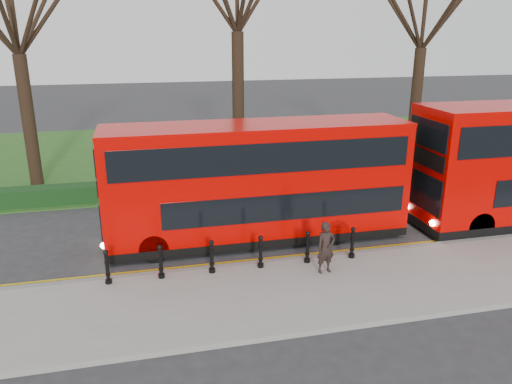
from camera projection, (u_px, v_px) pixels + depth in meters
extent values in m
plane|color=#28282B|center=(239.00, 255.00, 16.73)|extent=(120.00, 120.00, 0.00)
cube|color=gray|center=(260.00, 297.00, 13.93)|extent=(60.00, 4.00, 0.15)
cube|color=slate|center=(245.00, 266.00, 15.78)|extent=(60.00, 0.25, 0.16)
cube|color=#234D19|center=(191.00, 152.00, 30.61)|extent=(60.00, 18.00, 0.06)
cube|color=black|center=(210.00, 185.00, 22.90)|extent=(60.00, 0.90, 0.80)
cube|color=yellow|center=(244.00, 263.00, 16.08)|extent=(60.00, 0.10, 0.01)
cube|color=yellow|center=(242.00, 261.00, 16.27)|extent=(60.00, 0.10, 0.01)
cylinder|color=black|center=(29.00, 122.00, 23.30)|extent=(0.60, 0.60, 6.16)
cylinder|color=black|center=(238.00, 105.00, 25.33)|extent=(0.60, 0.60, 7.12)
cylinder|color=black|center=(415.00, 107.00, 27.63)|extent=(0.60, 0.60, 6.28)
cylinder|color=black|center=(107.00, 268.00, 14.38)|extent=(0.15, 0.15, 1.00)
cylinder|color=black|center=(161.00, 262.00, 14.71)|extent=(0.15, 0.15, 1.00)
cylinder|color=black|center=(212.00, 257.00, 15.04)|extent=(0.15, 0.15, 1.00)
cylinder|color=black|center=(261.00, 252.00, 15.37)|extent=(0.15, 0.15, 1.00)
cylinder|color=black|center=(307.00, 248.00, 15.70)|extent=(0.15, 0.15, 1.00)
cylinder|color=black|center=(352.00, 243.00, 16.03)|extent=(0.15, 0.15, 1.00)
cube|color=#BF0300|center=(258.00, 179.00, 17.31)|extent=(10.44, 2.37, 3.84)
cube|color=black|center=(258.00, 231.00, 17.91)|extent=(10.46, 2.39, 0.28)
cube|color=black|center=(288.00, 207.00, 16.58)|extent=(8.35, 0.04, 0.90)
cube|color=black|center=(266.00, 159.00, 15.88)|extent=(9.87, 0.04, 1.00)
cube|color=black|center=(100.00, 180.00, 16.07)|extent=(0.06, 2.09, 0.52)
cylinder|color=black|center=(154.00, 248.00, 16.08)|extent=(0.95, 0.28, 0.95)
cylinder|color=black|center=(152.00, 225.00, 18.02)|extent=(0.95, 0.28, 0.95)
cylinder|color=black|center=(336.00, 231.00, 17.45)|extent=(0.95, 0.28, 0.95)
cylinder|color=black|center=(316.00, 211.00, 19.38)|extent=(0.95, 0.28, 0.95)
cube|color=black|center=(426.00, 158.00, 17.78)|extent=(0.06, 2.30, 0.58)
cylinder|color=black|center=(479.00, 226.00, 17.79)|extent=(1.05, 0.31, 1.05)
cylinder|color=black|center=(442.00, 205.00, 19.92)|extent=(1.05, 0.31, 1.05)
imported|color=black|center=(326.00, 248.00, 14.96)|extent=(0.64, 0.47, 1.61)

